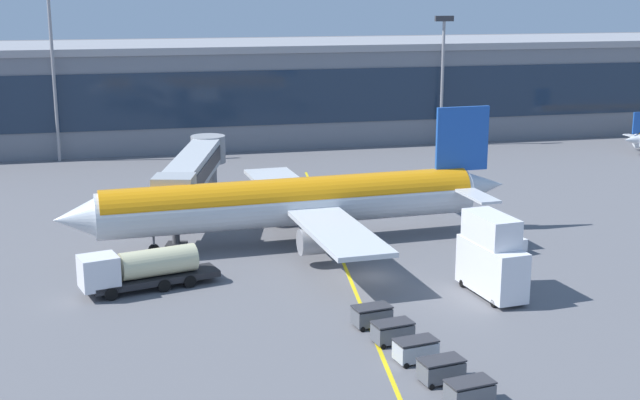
% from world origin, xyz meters
% --- Properties ---
extents(ground_plane, '(700.00, 700.00, 0.00)m').
position_xyz_m(ground_plane, '(0.00, 0.00, 0.00)').
color(ground_plane, slate).
extents(apron_lead_in_line, '(10.58, 79.38, 0.01)m').
position_xyz_m(apron_lead_in_line, '(-1.53, 2.00, 0.00)').
color(apron_lead_in_line, yellow).
rests_on(apron_lead_in_line, ground_plane).
extents(terminal_building, '(186.53, 21.70, 14.91)m').
position_xyz_m(terminal_building, '(3.65, 68.36, 7.47)').
color(terminal_building, slate).
rests_on(terminal_building, ground_plane).
extents(main_airliner, '(42.57, 33.60, 12.04)m').
position_xyz_m(main_airliner, '(-4.19, 10.76, 3.99)').
color(main_airliner, silver).
rests_on(main_airliner, ground_plane).
extents(jet_bridge, '(9.34, 24.49, 6.67)m').
position_xyz_m(jet_bridge, '(-12.09, 23.15, 4.99)').
color(jet_bridge, '#B2B7BC').
rests_on(jet_bridge, ground_plane).
extents(fuel_tanker, '(11.08, 5.17, 3.25)m').
position_xyz_m(fuel_tanker, '(-18.40, 0.94, 1.75)').
color(fuel_tanker, '#232326').
rests_on(fuel_tanker, ground_plane).
extents(catering_lift, '(3.27, 7.04, 6.30)m').
position_xyz_m(catering_lift, '(7.70, -6.23, 3.07)').
color(catering_lift, white).
rests_on(catering_lift, ground_plane).
extents(pushback_tug, '(3.18, 4.26, 1.40)m').
position_xyz_m(pushback_tug, '(13.65, 4.13, 0.85)').
color(pushback_tug, white).
rests_on(pushback_tug, ground_plane).
extents(baggage_cart_0, '(2.86, 1.99, 1.48)m').
position_xyz_m(baggage_cart_0, '(-0.95, -22.94, 0.78)').
color(baggage_cart_0, '#595B60').
rests_on(baggage_cart_0, ground_plane).
extents(baggage_cart_1, '(2.86, 1.99, 1.48)m').
position_xyz_m(baggage_cart_1, '(-1.46, -19.78, 0.78)').
color(baggage_cart_1, '#595B60').
rests_on(baggage_cart_1, ground_plane).
extents(baggage_cart_2, '(2.86, 1.99, 1.48)m').
position_xyz_m(baggage_cart_2, '(-1.96, -16.62, 0.78)').
color(baggage_cart_2, '#B2B7BC').
rests_on(baggage_cart_2, ground_plane).
extents(baggage_cart_3, '(2.86, 1.99, 1.48)m').
position_xyz_m(baggage_cart_3, '(-2.47, -13.46, 0.78)').
color(baggage_cart_3, '#595B60').
rests_on(baggage_cart_3, ground_plane).
extents(baggage_cart_4, '(2.86, 1.99, 1.48)m').
position_xyz_m(baggage_cart_4, '(-2.97, -10.30, 0.78)').
color(baggage_cart_4, '#595B60').
rests_on(baggage_cart_4, ground_plane).
extents(apron_light_mast_0, '(2.80, 0.50, 24.92)m').
position_xyz_m(apron_light_mast_0, '(-27.43, 56.40, 14.47)').
color(apron_light_mast_0, gray).
rests_on(apron_light_mast_0, ground_plane).
extents(apron_light_mast_1, '(2.80, 0.50, 18.99)m').
position_xyz_m(apron_light_mast_1, '(27.43, 56.40, 11.39)').
color(apron_light_mast_1, gray).
rests_on(apron_light_mast_1, ground_plane).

